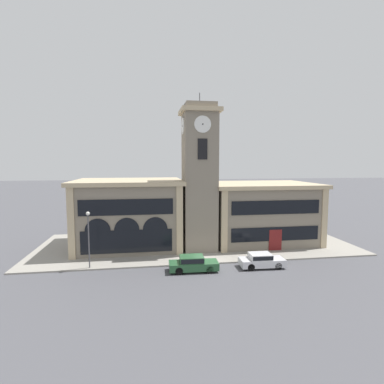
% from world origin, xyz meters
% --- Properties ---
extents(ground_plane, '(300.00, 300.00, 0.00)m').
position_xyz_m(ground_plane, '(0.00, 0.00, 0.00)').
color(ground_plane, '#4C4C51').
extents(sidewalk_kerb, '(37.55, 14.71, 0.15)m').
position_xyz_m(sidewalk_kerb, '(0.00, 7.36, 0.07)').
color(sidewalk_kerb, gray).
rests_on(sidewalk_kerb, ground_plane).
extents(clock_tower, '(4.36, 4.36, 17.79)m').
position_xyz_m(clock_tower, '(-0.00, 5.05, 8.36)').
color(clock_tower, gray).
rests_on(clock_tower, ground_plane).
extents(town_hall_left_wing, '(12.56, 10.19, 8.07)m').
position_xyz_m(town_hall_left_wing, '(-8.06, 7.93, 4.06)').
color(town_hall_left_wing, gray).
rests_on(town_hall_left_wing, ground_plane).
extents(town_hall_right_wing, '(13.35, 10.19, 7.52)m').
position_xyz_m(town_hall_right_wing, '(8.45, 7.94, 3.79)').
color(town_hall_right_wing, gray).
rests_on(town_hall_right_wing, ground_plane).
extents(parked_car_near, '(4.62, 1.90, 1.45)m').
position_xyz_m(parked_car_near, '(-1.76, -1.54, 0.76)').
color(parked_car_near, '#285633').
rests_on(parked_car_near, ground_plane).
extents(parked_car_mid, '(4.34, 1.92, 1.38)m').
position_xyz_m(parked_car_mid, '(4.94, -1.54, 0.73)').
color(parked_car_mid, silver).
rests_on(parked_car_mid, ground_plane).
extents(street_lamp, '(0.36, 0.36, 5.40)m').
position_xyz_m(street_lamp, '(-11.41, 0.40, 3.73)').
color(street_lamp, '#4C4C51').
rests_on(street_lamp, sidewalk_kerb).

